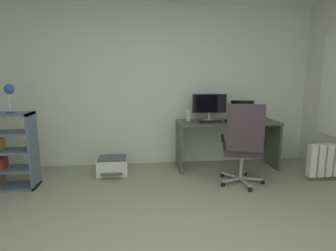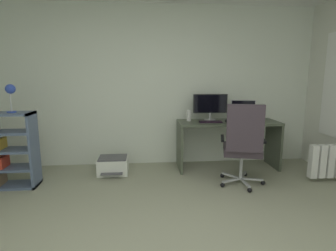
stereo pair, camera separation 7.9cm
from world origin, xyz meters
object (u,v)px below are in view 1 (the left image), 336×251
(monitor_secondary, at_px, (242,108))
(computer_mouse, at_px, (227,121))
(monitor_main, at_px, (209,105))
(keyboard, at_px, (210,122))
(office_chair, at_px, (243,143))
(radiator, at_px, (336,160))
(desk, at_px, (227,133))
(printer, at_px, (113,166))
(desktop_speaker, at_px, (188,116))
(desk_lamp, at_px, (9,92))

(monitor_secondary, relative_size, computer_mouse, 3.86)
(monitor_main, bearing_deg, keyboard, -100.54)
(keyboard, height_order, office_chair, office_chair)
(monitor_main, height_order, radiator, monitor_main)
(desk, xyz_separation_m, computer_mouse, (-0.03, -0.09, 0.21))
(desk, height_order, printer, desk)
(desktop_speaker, bearing_deg, radiator, -21.43)
(keyboard, distance_m, office_chair, 0.75)
(monitor_secondary, bearing_deg, desk_lamp, -169.19)
(desk, xyz_separation_m, keyboard, (-0.30, -0.08, 0.21))
(monitor_main, relative_size, computer_mouse, 5.44)
(monitor_main, bearing_deg, desk_lamp, -167.13)
(monitor_main, relative_size, desk_lamp, 1.51)
(desktop_speaker, bearing_deg, monitor_secondary, 3.08)
(desk, xyz_separation_m, printer, (-1.79, -0.11, -0.43))
(computer_mouse, relative_size, desk_lamp, 0.28)
(monitor_main, xyz_separation_m, monitor_secondary, (0.54, 0.00, -0.07))
(desktop_speaker, bearing_deg, desk, -8.64)
(keyboard, distance_m, computer_mouse, 0.27)
(printer, relative_size, radiator, 0.54)
(desk, distance_m, computer_mouse, 0.23)
(printer, height_order, radiator, radiator)
(monitor_main, distance_m, monitor_secondary, 0.54)
(keyboard, relative_size, office_chair, 0.30)
(monitor_main, xyz_separation_m, desktop_speaker, (-0.35, -0.05, -0.16))
(monitor_secondary, xyz_separation_m, desk_lamp, (-3.27, -0.62, 0.33))
(office_chair, xyz_separation_m, radiator, (1.41, 0.08, -0.30))
(desk_lamp, bearing_deg, desk, 9.19)
(desk, distance_m, desktop_speaker, 0.68)
(office_chair, relative_size, desk_lamp, 3.11)
(desktop_speaker, bearing_deg, office_chair, -56.05)
(desk_lamp, bearing_deg, keyboard, 8.62)
(monitor_secondary, xyz_separation_m, computer_mouse, (-0.31, -0.23, -0.16))
(keyboard, bearing_deg, desk, 16.87)
(monitor_main, bearing_deg, office_chair, -75.92)
(desktop_speaker, distance_m, office_chair, 1.06)
(monitor_secondary, height_order, desktop_speaker, monitor_secondary)
(desktop_speaker, bearing_deg, keyboard, -28.61)
(monitor_secondary, xyz_separation_m, desktop_speaker, (-0.89, -0.05, -0.10))
(keyboard, height_order, radiator, keyboard)
(desk, height_order, monitor_main, monitor_main)
(desk, bearing_deg, desktop_speaker, 171.36)
(monitor_secondary, relative_size, desk_lamp, 1.07)
(monitor_main, bearing_deg, desk, -28.37)
(office_chair, xyz_separation_m, desk_lamp, (-2.95, 0.28, 0.67))
(monitor_main, distance_m, keyboard, 0.32)
(printer, bearing_deg, office_chair, -20.44)
(desktop_speaker, xyz_separation_m, desk_lamp, (-2.38, -0.58, 0.42))
(desktop_speaker, bearing_deg, computer_mouse, -17.45)
(desktop_speaker, bearing_deg, printer, -170.45)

